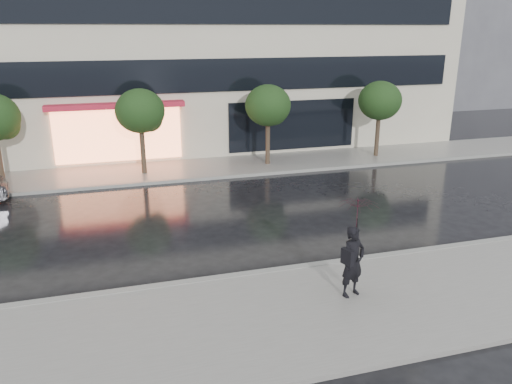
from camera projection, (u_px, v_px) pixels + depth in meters
name	position (u px, v px, depth m)	size (l,w,h in m)	color
ground	(272.00, 258.00, 14.88)	(120.00, 120.00, 0.00)	black
sidewalk_near	(314.00, 312.00, 11.89)	(60.00, 4.50, 0.12)	slate
sidewalk_far	(207.00, 168.00, 24.21)	(60.00, 3.50, 0.12)	slate
curb_near	(283.00, 270.00, 13.94)	(60.00, 0.25, 0.14)	gray
curb_far	(214.00, 178.00, 22.61)	(60.00, 0.25, 0.14)	gray
bg_building_right	(452.00, 11.00, 44.81)	(12.00, 12.00, 16.00)	#4C4C54
tree_mid_west	(142.00, 112.00, 22.33)	(2.20, 2.20, 3.99)	#33261C
tree_mid_east	(269.00, 107.00, 23.93)	(2.20, 2.20, 3.99)	#33261C
tree_far_east	(381.00, 102.00, 25.52)	(2.20, 2.20, 3.99)	#33261C
pedestrian_with_umbrella	(356.00, 234.00, 12.08)	(1.24, 1.25, 2.55)	black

